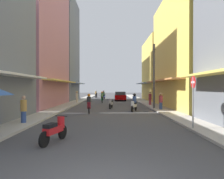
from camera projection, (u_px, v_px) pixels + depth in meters
ground_plane at (109, 104)px, 26.88m from camera, size 118.73×118.73×0.00m
sidewalk_left at (72, 103)px, 26.85m from camera, size 1.70×61.97×0.12m
sidewalk_right at (146, 103)px, 26.90m from camera, size 1.70×61.97×0.12m
building_left_mid at (30, 30)px, 22.51m from camera, size 7.05×11.72×16.84m
building_left_far at (56, 50)px, 33.25m from camera, size 7.05×8.63×16.44m
building_right_mid at (194, 52)px, 20.82m from camera, size 7.05×12.48×11.53m
building_right_far at (164, 71)px, 32.74m from camera, size 7.05×9.96×9.67m
motorbike_white at (133, 103)px, 18.05m from camera, size 0.78×1.73×1.58m
motorbike_maroon at (88, 104)px, 16.99m from camera, size 0.55×1.81×1.58m
motorbike_blue at (103, 95)px, 37.32m from camera, size 0.58×1.80×1.58m
motorbike_silver at (110, 103)px, 20.54m from camera, size 0.57×1.80×0.96m
motorbike_red at (54, 129)px, 7.75m from camera, size 0.70×1.76×0.96m
motorbike_green at (101, 98)px, 28.16m from camera, size 0.55×1.81×1.58m
motorbike_black at (95, 95)px, 41.45m from camera, size 0.66×1.78×1.58m
parked_car at (119, 96)px, 32.99m from camera, size 1.78×4.11×1.45m
pedestrian_crossing at (23, 110)px, 11.46m from camera, size 0.34×0.34×1.65m
pedestrian_far at (76, 96)px, 27.01m from camera, size 0.44×0.44×1.65m
pedestrian_midway at (160, 100)px, 18.62m from camera, size 0.44×0.44×1.69m
pedestrian_foreground at (149, 99)px, 23.60m from camera, size 0.34×0.34×1.64m
utility_pole at (153, 76)px, 19.63m from camera, size 0.20×1.20×6.27m
street_sign_no_entry at (192, 95)px, 9.93m from camera, size 0.07×0.60×2.65m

